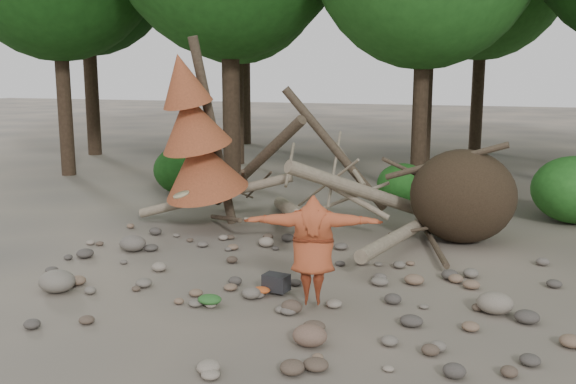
% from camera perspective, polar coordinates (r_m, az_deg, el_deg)
% --- Properties ---
extents(ground, '(120.00, 120.00, 0.00)m').
position_cam_1_polar(ground, '(10.60, -1.08, -9.00)').
color(ground, '#514C44').
rests_on(ground, ground).
extents(deadfall_pile, '(8.55, 5.24, 3.30)m').
position_cam_1_polar(deadfall_pile, '(13.93, 12.85, -0.41)').
color(deadfall_pile, '#332619').
rests_on(deadfall_pile, ground).
extents(dead_conifer, '(2.06, 2.16, 4.35)m').
position_cam_1_polar(dead_conifer, '(14.40, -8.16, 4.78)').
color(dead_conifer, '#4C3F30').
rests_on(dead_conifer, ground).
extents(bush_left, '(1.80, 1.80, 1.44)m').
position_cam_1_polar(bush_left, '(19.04, -9.18, 1.97)').
color(bush_left, '#174913').
rests_on(bush_left, ground).
extents(bush_mid, '(1.40, 1.40, 1.12)m').
position_cam_1_polar(bush_mid, '(17.63, 10.17, 0.71)').
color(bush_mid, '#205D1B').
rests_on(bush_mid, ground).
extents(bush_right, '(2.00, 2.00, 1.60)m').
position_cam_1_polar(bush_right, '(16.67, 24.14, 0.19)').
color(bush_right, '#286E22').
rests_on(bush_right, ground).
extents(frisbee_thrower, '(3.44, 1.06, 1.68)m').
position_cam_1_polar(frisbee_thrower, '(9.72, 2.20, -5.14)').
color(frisbee_thrower, '#A84626').
rests_on(frisbee_thrower, ground).
extents(backpack, '(0.44, 0.33, 0.27)m').
position_cam_1_polar(backpack, '(10.54, -1.06, -8.35)').
color(backpack, black).
rests_on(backpack, ground).
extents(cloth_green, '(0.38, 0.31, 0.14)m').
position_cam_1_polar(cloth_green, '(10.08, -6.97, -9.72)').
color(cloth_green, '#285E25').
rests_on(cloth_green, ground).
extents(cloth_orange, '(0.29, 0.23, 0.10)m').
position_cam_1_polar(cloth_orange, '(10.47, -2.37, -8.97)').
color(cloth_orange, '#C25221').
rests_on(cloth_orange, ground).
extents(boulder_front_left, '(0.61, 0.55, 0.37)m').
position_cam_1_polar(boulder_front_left, '(11.27, -19.85, -7.47)').
color(boulder_front_left, slate).
rests_on(boulder_front_left, ground).
extents(boulder_front_right, '(0.47, 0.42, 0.28)m').
position_cam_1_polar(boulder_front_right, '(8.68, 1.94, -12.63)').
color(boulder_front_right, brown).
rests_on(boulder_front_right, ground).
extents(boulder_mid_right, '(0.54, 0.48, 0.32)m').
position_cam_1_polar(boulder_mid_right, '(10.21, 17.92, -9.37)').
color(boulder_mid_right, gray).
rests_on(boulder_mid_right, ground).
extents(boulder_mid_left, '(0.54, 0.48, 0.32)m').
position_cam_1_polar(boulder_mid_left, '(13.31, -13.64, -4.46)').
color(boulder_mid_left, '#655D55').
rests_on(boulder_mid_left, ground).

